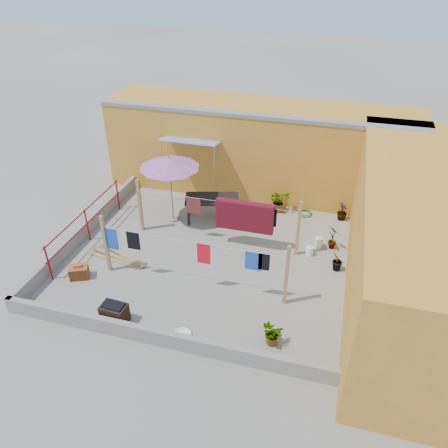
{
  "coord_description": "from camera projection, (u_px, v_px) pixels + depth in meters",
  "views": [
    {
      "loc": [
        3.3,
        -9.96,
        7.81
      ],
      "look_at": [
        0.4,
        0.3,
        1.01
      ],
      "focal_mm": 35.0,
      "sensor_mm": 36.0,
      "label": 1
    }
  ],
  "objects": [
    {
      "name": "parapet_left",
      "position": [
        86.0,
        229.0,
        13.85
      ],
      "size": [
        0.16,
        7.3,
        0.44
      ],
      "primitive_type": "cube",
      "color": "gray",
      "rests_on": "ground"
    },
    {
      "name": "parapet_front",
      "position": [
        161.0,
        338.0,
        10.01
      ],
      "size": [
        8.3,
        0.16,
        0.44
      ],
      "primitive_type": "cube",
      "color": "gray",
      "rests_on": "ground"
    },
    {
      "name": "plant_back_b",
      "position": [
        342.0,
        212.0,
        14.62
      ],
      "size": [
        0.4,
        0.4,
        0.6
      ],
      "primitive_type": "imported",
      "rotation": [
        0.0,
        0.0,
        1.37
      ],
      "color": "#1D5A19",
      "rests_on": "ground"
    },
    {
      "name": "brazier",
      "position": [
        115.0,
        313.0,
        10.61
      ],
      "size": [
        0.64,
        0.45,
        0.56
      ],
      "color": "#321C13",
      "rests_on": "ground"
    },
    {
      "name": "white_basin",
      "position": [
        182.0,
        335.0,
        10.34
      ],
      "size": [
        0.44,
        0.44,
        0.08
      ],
      "color": "white",
      "rests_on": "ground"
    },
    {
      "name": "lumber_pile",
      "position": [
        118.0,
        257.0,
        12.88
      ],
      "size": [
        1.98,
        0.85,
        0.12
      ],
      "color": "tan",
      "rests_on": "ground"
    },
    {
      "name": "green_hose",
      "position": [
        305.0,
        213.0,
        15.04
      ],
      "size": [
        0.5,
        0.5,
        0.07
      ],
      "color": "#1B6A17",
      "rests_on": "ground"
    },
    {
      "name": "plant_right_a",
      "position": [
        333.0,
        237.0,
        13.16
      ],
      "size": [
        0.5,
        0.5,
        0.8
      ],
      "primitive_type": "imported",
      "rotation": [
        0.0,
        0.0,
        2.36
      ],
      "color": "#1D5A19",
      "rests_on": "ground"
    },
    {
      "name": "red_railing",
      "position": [
        86.0,
        220.0,
        13.37
      ],
      "size": [
        0.05,
        4.2,
        1.1
      ],
      "color": "#9A100F",
      "rests_on": "ground"
    },
    {
      "name": "plant_back_a",
      "position": [
        279.0,
        201.0,
        15.07
      ],
      "size": [
        0.92,
        0.91,
        0.77
      ],
      "primitive_type": "imported",
      "rotation": [
        0.0,
        0.0,
        0.66
      ],
      "color": "#1D5A19",
      "rests_on": "ground"
    },
    {
      "name": "clothesline_rig",
      "position": [
        237.0,
        221.0,
        12.75
      ],
      "size": [
        5.09,
        2.35,
        1.8
      ],
      "color": "tan",
      "rests_on": "ground"
    },
    {
      "name": "water_jug_b",
      "position": [
        318.0,
        243.0,
        13.32
      ],
      "size": [
        0.25,
        0.25,
        0.39
      ],
      "color": "white",
      "rests_on": "ground"
    },
    {
      "name": "outdoor_table",
      "position": [
        212.0,
        200.0,
        14.39
      ],
      "size": [
        1.93,
        1.33,
        0.82
      ],
      "color": "black",
      "rests_on": "ground"
    },
    {
      "name": "wall_back",
      "position": [
        259.0,
        148.0,
        15.86
      ],
      "size": [
        11.0,
        3.27,
        3.21
      ],
      "color": "orange",
      "rests_on": "ground"
    },
    {
      "name": "ground",
      "position": [
        208.0,
        256.0,
        13.04
      ],
      "size": [
        80.0,
        80.0,
        0.0
      ],
      "primitive_type": "plane",
      "color": "#9E998E",
      "rests_on": "ground"
    },
    {
      "name": "plant_right_b",
      "position": [
        337.0,
        261.0,
        12.27
      ],
      "size": [
        0.4,
        0.44,
        0.66
      ],
      "primitive_type": "imported",
      "rotation": [
        0.0,
        0.0,
        4.33
      ],
      "color": "#1D5A19",
      "rests_on": "ground"
    },
    {
      "name": "patio_umbrella",
      "position": [
        169.0,
        163.0,
        13.65
      ],
      "size": [
        2.33,
        2.33,
        2.31
      ],
      "color": "gray",
      "rests_on": "ground"
    },
    {
      "name": "plant_right_c",
      "position": [
        273.0,
        335.0,
        9.98
      ],
      "size": [
        0.57,
        0.63,
        0.6
      ],
      "primitive_type": "imported",
      "rotation": [
        0.0,
        0.0,
        4.92
      ],
      "color": "#1D5A19",
      "rests_on": "ground"
    },
    {
      "name": "water_jug_a",
      "position": [
        310.0,
        251.0,
        12.99
      ],
      "size": [
        0.22,
        0.22,
        0.34
      ],
      "color": "white",
      "rests_on": "ground"
    },
    {
      "name": "wall_right",
      "position": [
        404.0,
        238.0,
        10.98
      ],
      "size": [
        2.4,
        9.0,
        3.2
      ],
      "primitive_type": "cube",
      "color": "orange",
      "rests_on": "ground"
    },
    {
      "name": "brick_stack",
      "position": [
        79.0,
        272.0,
        12.09
      ],
      "size": [
        0.61,
        0.54,
        0.44
      ],
      "color": "#B05B28",
      "rests_on": "ground"
    }
  ]
}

